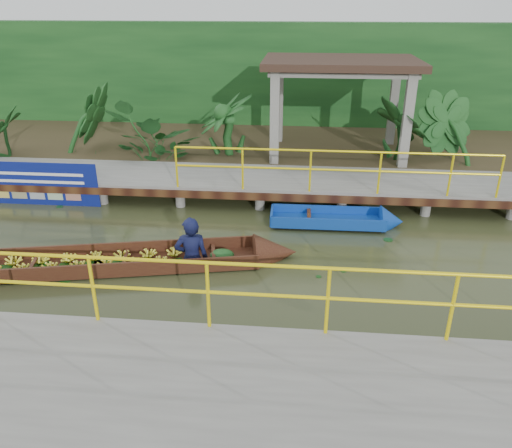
{
  "coord_description": "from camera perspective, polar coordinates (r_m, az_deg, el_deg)",
  "views": [
    {
      "loc": [
        1.98,
        -8.66,
        4.82
      ],
      "look_at": [
        1.11,
        0.5,
        0.6
      ],
      "focal_mm": 35.0,
      "sensor_mm": 36.0,
      "label": 1
    }
  ],
  "objects": [
    {
      "name": "vendor_boat",
      "position": [
        10.04,
        -17.09,
        -3.31
      ],
      "size": [
        8.47,
        2.57,
        2.18
      ],
      "rotation": [
        0.0,
        0.0,
        0.21
      ],
      "color": "#36140E",
      "rests_on": "ground"
    },
    {
      "name": "tropical_plants",
      "position": [
        14.62,
        -4.64,
        10.5
      ],
      "size": [
        14.31,
        1.31,
        1.64
      ],
      "color": "#123916",
      "rests_on": "ground"
    },
    {
      "name": "near_dock",
      "position": [
        6.43,
        -5.29,
        -20.16
      ],
      "size": [
        18.0,
        2.4,
        1.73
      ],
      "color": "slate",
      "rests_on": "ground"
    },
    {
      "name": "land_strip",
      "position": [
        16.92,
        -1.54,
        8.86
      ],
      "size": [
        30.0,
        8.0,
        0.45
      ],
      "primitive_type": "cube",
      "color": "#372E1B",
      "rests_on": "ground"
    },
    {
      "name": "ground",
      "position": [
        10.11,
        -6.58,
        -4.02
      ],
      "size": [
        80.0,
        80.0,
        0.0
      ],
      "primitive_type": "plane",
      "color": "#31351A",
      "rests_on": "ground"
    },
    {
      "name": "blue_banner",
      "position": [
        13.72,
        -24.56,
        4.23
      ],
      "size": [
        3.59,
        0.04,
        1.12
      ],
      "color": "navy",
      "rests_on": "ground"
    },
    {
      "name": "far_dock",
      "position": [
        13.0,
        -3.6,
        5.06
      ],
      "size": [
        16.0,
        2.06,
        1.66
      ],
      "color": "slate",
      "rests_on": "ground"
    },
    {
      "name": "foliage_backdrop",
      "position": [
        18.98,
        -0.67,
        16.08
      ],
      "size": [
        30.0,
        0.8,
        4.0
      ],
      "primitive_type": "cube",
      "color": "#123916",
      "rests_on": "ground"
    },
    {
      "name": "moored_blue_boat",
      "position": [
        11.67,
        11.7,
        0.38
      ],
      "size": [
        3.03,
        0.85,
        0.72
      ],
      "rotation": [
        0.0,
        0.0,
        0.01
      ],
      "color": "#0E399A",
      "rests_on": "ground"
    },
    {
      "name": "pavilion",
      "position": [
        15.13,
        9.63,
        16.7
      ],
      "size": [
        4.4,
        3.0,
        3.0
      ],
      "color": "slate",
      "rests_on": "ground"
    }
  ]
}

